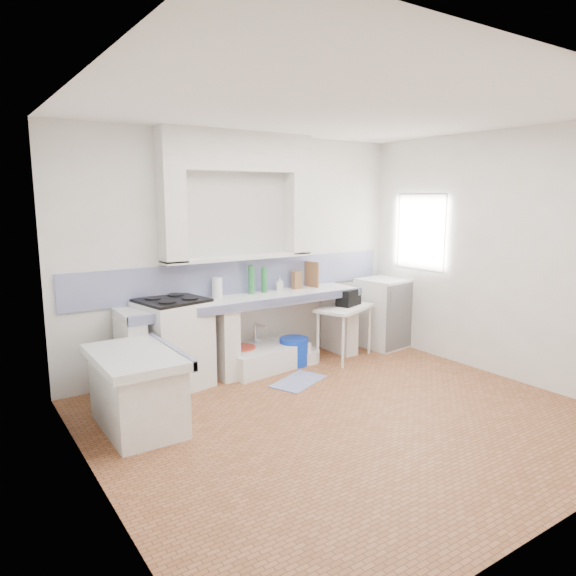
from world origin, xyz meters
TOP-DOWN VIEW (x-y plane):
  - floor at (0.00, 0.00)m, footprint 4.50×4.50m
  - ceiling at (0.00, 0.00)m, footprint 4.50×4.50m
  - wall_back at (0.00, 2.00)m, footprint 4.50×0.00m
  - wall_front at (0.00, -2.00)m, footprint 4.50×0.00m
  - wall_left at (-2.25, 0.00)m, footprint 0.00×4.50m
  - wall_right at (2.25, 0.00)m, footprint 0.00×4.50m
  - alcove_mass at (-0.10, 1.88)m, footprint 1.90×0.25m
  - window_frame at (2.42, 1.20)m, footprint 0.35×0.86m
  - lace_valance at (2.28, 1.20)m, footprint 0.01×0.84m
  - counter_slab at (-0.10, 1.70)m, footprint 3.00×0.60m
  - counter_lip at (-0.10, 1.42)m, footprint 3.00×0.04m
  - counter_pier_left at (-1.50, 1.70)m, footprint 0.20×0.55m
  - counter_pier_mid at (-0.45, 1.70)m, footprint 0.20×0.55m
  - counter_pier_right at (1.30, 1.70)m, footprint 0.20×0.55m
  - peninsula_top at (-1.70, 0.90)m, footprint 0.70×1.10m
  - peninsula_base at (-1.70, 0.90)m, footprint 0.60×1.00m
  - peninsula_lip at (-1.37, 0.90)m, footprint 0.04×1.10m
  - backsplash at (0.00, 1.99)m, footprint 4.27×0.03m
  - stove at (-1.03, 1.70)m, footprint 0.78×0.76m
  - sink at (0.10, 1.67)m, footprint 1.11×0.70m
  - side_table at (1.17, 1.43)m, footprint 0.93×0.72m
  - fridge at (1.99, 1.58)m, footprint 0.68×0.68m
  - bucket_red at (-0.17, 1.73)m, footprint 0.40×0.40m
  - bucket_orange at (0.06, 1.60)m, footprint 0.30×0.30m
  - bucket_blue at (0.49, 1.59)m, footprint 0.44×0.44m
  - basin_white at (0.66, 1.62)m, footprint 0.51×0.51m
  - water_bottle_a at (0.10, 1.85)m, footprint 0.11×0.11m
  - water_bottle_b at (0.30, 1.81)m, footprint 0.09×0.09m
  - black_bag at (1.25, 1.46)m, footprint 0.38×0.29m
  - green_bottle_a at (0.04, 1.85)m, footprint 0.10×0.10m
  - green_bottle_b at (0.22, 1.85)m, footprint 0.08×0.08m
  - knife_block at (0.71, 1.85)m, footprint 0.11×0.09m
  - cutting_board at (0.94, 1.85)m, footprint 0.06×0.24m
  - paper_towel at (-0.42, 1.85)m, footprint 0.15×0.15m
  - soap_bottle at (0.44, 1.85)m, footprint 0.10×0.10m
  - rug at (0.17, 1.05)m, footprint 0.76×0.61m

SIDE VIEW (x-z plane):
  - floor at x=0.00m, z-range 0.00..0.00m
  - rug at x=0.17m, z-range 0.00..0.01m
  - basin_white at x=0.66m, z-range 0.00..0.15m
  - sink at x=0.10m, z-range 0.00..0.25m
  - bucket_orange at x=0.06m, z-range 0.00..0.26m
  - water_bottle_b at x=0.30m, z-range 0.00..0.29m
  - bucket_red at x=-0.17m, z-range 0.00..0.30m
  - water_bottle_a at x=0.10m, z-range 0.00..0.32m
  - bucket_blue at x=0.49m, z-range 0.00..0.34m
  - peninsula_base at x=-1.70m, z-range 0.00..0.62m
  - side_table at x=1.17m, z-range 0.32..0.36m
  - counter_pier_left at x=-1.50m, z-range 0.00..0.82m
  - counter_pier_mid at x=-0.45m, z-range 0.00..0.82m
  - counter_pier_right at x=1.30m, z-range 0.00..0.82m
  - fridge at x=1.99m, z-range 0.00..0.95m
  - stove at x=-1.03m, z-range 0.00..0.95m
  - peninsula_top at x=-1.70m, z-range 0.62..0.70m
  - peninsula_lip at x=-1.37m, z-range 0.61..0.71m
  - black_bag at x=1.25m, z-range 0.68..0.89m
  - counter_slab at x=-0.10m, z-range 0.82..0.90m
  - counter_lip at x=-0.10m, z-range 0.81..0.91m
  - soap_bottle at x=0.44m, z-range 0.90..1.08m
  - knife_block at x=0.71m, z-range 0.90..1.13m
  - paper_towel at x=-0.42m, z-range 0.90..1.14m
  - green_bottle_b at x=0.22m, z-range 0.90..1.21m
  - cutting_board at x=0.94m, z-range 0.90..1.23m
  - green_bottle_a at x=0.04m, z-range 0.90..1.25m
  - backsplash at x=0.00m, z-range 0.90..1.30m
  - wall_back at x=0.00m, z-range -0.85..3.65m
  - wall_front at x=0.00m, z-range -0.85..3.65m
  - wall_left at x=-2.25m, z-range -0.85..3.65m
  - wall_right at x=2.25m, z-range -0.85..3.65m
  - window_frame at x=2.42m, z-range 1.07..2.13m
  - lace_valance at x=2.28m, z-range 1.86..2.10m
  - alcove_mass at x=-0.10m, z-range 2.35..2.80m
  - ceiling at x=0.00m, z-range 2.80..2.80m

